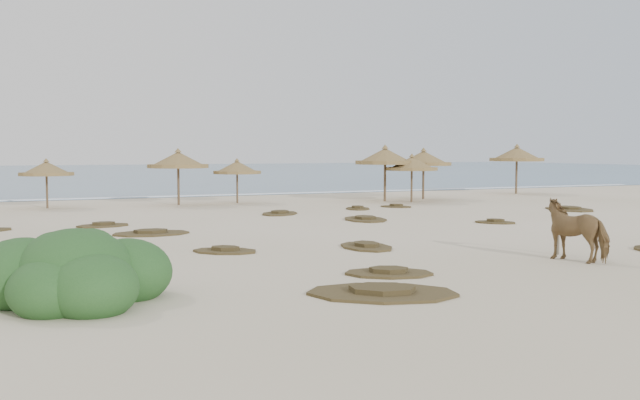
{
  "coord_description": "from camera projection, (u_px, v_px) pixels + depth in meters",
  "views": [
    {
      "loc": [
        -10.83,
        -17.1,
        2.8
      ],
      "look_at": [
        -1.11,
        5.0,
        1.11
      ],
      "focal_mm": 40.0,
      "sensor_mm": 36.0,
      "label": 1
    }
  ],
  "objects": [
    {
      "name": "palapa_6",
      "position": [
        423.0,
        159.0,
        40.75
      ],
      "size": [
        4.2,
        4.2,
        2.96
      ],
      "rotation": [
        0.0,
        0.0,
        -0.43
      ],
      "color": "brown",
      "rests_on": "ground"
    },
    {
      "name": "palapa_7",
      "position": [
        517.0,
        155.0,
        45.86
      ],
      "size": [
        4.45,
        4.45,
        3.23
      ],
      "rotation": [
        0.0,
        0.0,
        -0.36
      ],
      "color": "brown",
      "rests_on": "ground"
    },
    {
      "name": "palapa_1",
      "position": [
        46.0,
        169.0,
        34.36
      ],
      "size": [
        2.72,
        2.72,
        2.43
      ],
      "rotation": [
        0.0,
        0.0,
        -0.05
      ],
      "color": "brown",
      "rests_on": "ground"
    },
    {
      "name": "ocean",
      "position": [
        102.0,
        173.0,
        88.65
      ],
      "size": [
        200.0,
        100.0,
        0.01
      ],
      "primitive_type": "cube",
      "color": "navy",
      "rests_on": "ground"
    },
    {
      "name": "scrub_0",
      "position": [
        71.0,
        272.0,
        16.14
      ],
      "size": [
        2.13,
        1.42,
        0.16
      ],
      "rotation": [
        0.0,
        0.0,
        3.12
      ],
      "color": "#4F4423",
      "rests_on": "ground"
    },
    {
      "name": "scrub_11",
      "position": [
        389.0,
        272.0,
        16.06
      ],
      "size": [
        2.39,
        2.04,
        0.16
      ],
      "rotation": [
        0.0,
        0.0,
        2.71
      ],
      "color": "#4F4423",
      "rests_on": "ground"
    },
    {
      "name": "scrub_7",
      "position": [
        358.0,
        208.0,
        33.88
      ],
      "size": [
        1.67,
        2.02,
        0.16
      ],
      "rotation": [
        0.0,
        0.0,
        1.21
      ],
      "color": "#4F4423",
      "rests_on": "ground"
    },
    {
      "name": "scrub_4",
      "position": [
        495.0,
        222.0,
        27.42
      ],
      "size": [
        1.81,
        1.85,
        0.16
      ],
      "rotation": [
        0.0,
        0.0,
        2.3
      ],
      "color": "#4F4423",
      "rests_on": "ground"
    },
    {
      "name": "scrub_2",
      "position": [
        225.0,
        250.0,
        19.6
      ],
      "size": [
        2.18,
        2.04,
        0.16
      ],
      "rotation": [
        0.0,
        0.0,
        2.51
      ],
      "color": "#4F4423",
      "rests_on": "ground"
    },
    {
      "name": "scrub_1",
      "position": [
        151.0,
        233.0,
        23.76
      ],
      "size": [
        2.66,
        1.82,
        0.16
      ],
      "rotation": [
        0.0,
        0.0,
        3.08
      ],
      "color": "#4F4423",
      "rests_on": "ground"
    },
    {
      "name": "palapa_2",
      "position": [
        178.0,
        161.0,
        36.3
      ],
      "size": [
        3.54,
        3.54,
        2.92
      ],
      "rotation": [
        0.0,
        0.0,
        0.15
      ],
      "color": "brown",
      "rests_on": "ground"
    },
    {
      "name": "scrub_3",
      "position": [
        365.0,
        219.0,
        28.62
      ],
      "size": [
        2.1,
        2.8,
        0.16
      ],
      "rotation": [
        0.0,
        0.0,
        1.38
      ],
      "color": "#4F4423",
      "rests_on": "ground"
    },
    {
      "name": "scrub_13",
      "position": [
        280.0,
        213.0,
        31.24
      ],
      "size": [
        2.56,
        2.74,
        0.16
      ],
      "rotation": [
        0.0,
        0.0,
        0.94
      ],
      "color": "#4F4423",
      "rests_on": "ground"
    },
    {
      "name": "palapa_5",
      "position": [
        412.0,
        164.0,
        38.38
      ],
      "size": [
        3.65,
        3.65,
        2.64
      ],
      "rotation": [
        0.0,
        0.0,
        0.37
      ],
      "color": "brown",
      "rests_on": "ground"
    },
    {
      "name": "fence_post_near",
      "position": [
        558.0,
        233.0,
        19.11
      ],
      "size": [
        0.12,
        0.12,
        1.18
      ],
      "primitive_type": "cylinder",
      "rotation": [
        0.0,
        0.0,
        0.43
      ],
      "color": "#655E4C",
      "rests_on": "ground"
    },
    {
      "name": "scrub_14",
      "position": [
        382.0,
        292.0,
        13.84
      ],
      "size": [
        3.55,
        3.09,
        0.16
      ],
      "rotation": [
        0.0,
        0.0,
        2.67
      ],
      "color": "#4F4423",
      "rests_on": "ground"
    },
    {
      "name": "bush",
      "position": [
        76.0,
        275.0,
        12.95
      ],
      "size": [
        3.59,
        3.16,
        1.61
      ],
      "rotation": [
        0.0,
        0.0,
        0.25
      ],
      "color": "#305A26",
      "rests_on": "ground"
    },
    {
      "name": "scrub_10",
      "position": [
        396.0,
        206.0,
        35.06
      ],
      "size": [
        1.81,
        1.9,
        0.16
      ],
      "rotation": [
        0.0,
        0.0,
        2.25
      ],
      "color": "#4F4423",
      "rests_on": "ground"
    },
    {
      "name": "palapa_3",
      "position": [
        237.0,
        168.0,
        37.69
      ],
      "size": [
        3.11,
        3.11,
        2.39
      ],
      "rotation": [
        0.0,
        0.0,
        -0.25
      ],
      "color": "brown",
      "rests_on": "ground"
    },
    {
      "name": "ground",
      "position": [
        427.0,
        249.0,
        20.16
      ],
      "size": [
        160.0,
        160.0,
        0.0
      ],
      "primitive_type": "plane",
      "color": "beige",
      "rests_on": "ground"
    },
    {
      "name": "scrub_5",
      "position": [
        569.0,
        209.0,
        33.5
      ],
      "size": [
        2.62,
        3.36,
        0.16
      ],
      "rotation": [
        0.0,
        0.0,
        1.31
      ],
      "color": "#4F4423",
      "rests_on": "ground"
    },
    {
      "name": "palapa_4",
      "position": [
        385.0,
        157.0,
        38.97
      ],
      "size": [
        4.44,
        4.44,
        3.13
      ],
      "rotation": [
        0.0,
        0.0,
        0.44
      ],
      "color": "brown",
      "rests_on": "ground"
    },
    {
      "name": "scrub_6",
      "position": [
        103.0,
        225.0,
        26.24
      ],
      "size": [
        2.14,
        1.59,
        0.16
      ],
      "rotation": [
        0.0,
        0.0,
        0.18
      ],
      "color": "#4F4423",
      "rests_on": "ground"
    },
    {
      "name": "foam_line",
      "position": [
        200.0,
        196.0,
        43.9
      ],
      "size": [
        70.0,
        0.6,
        0.01
      ],
      "primitive_type": "cube",
      "color": "white",
      "rests_on": "ground"
    },
    {
      "name": "horse",
      "position": [
        578.0,
        230.0,
        18.1
      ],
      "size": [
        1.4,
        2.02,
        1.56
      ],
      "primitive_type": "imported",
      "rotation": [
        0.0,
        0.0,
        3.47
      ],
      "color": "olive",
      "rests_on": "ground"
    },
    {
      "name": "scrub_9",
      "position": [
        366.0,
        246.0,
        20.47
      ],
      "size": [
        1.51,
        2.2,
        0.16
      ],
      "rotation": [
        0.0,
        0.0,
        1.51
      ],
      "color": "#4F4423",
      "rests_on": "ground"
    }
  ]
}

